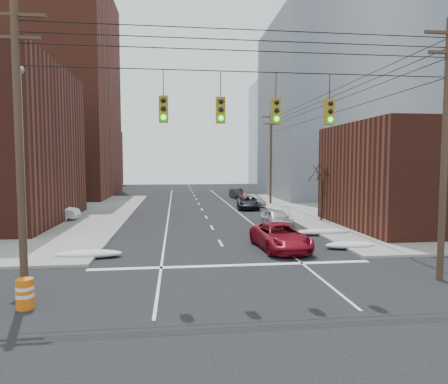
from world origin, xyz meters
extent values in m
plane|color=black|center=(0.00, 0.00, 0.00)|extent=(160.00, 160.00, 0.00)
cube|color=#602B1D|center=(-24.00, 48.00, 15.00)|extent=(24.00, 20.00, 30.00)
cube|color=#4A1E16|center=(-26.00, 74.00, 6.00)|extent=(22.00, 18.00, 12.00)
cube|color=gray|center=(22.00, 44.00, 12.50)|extent=(22.00, 20.00, 25.00)
cube|color=gray|center=(24.00, 70.00, 11.00)|extent=(20.00, 18.00, 22.00)
cube|color=#4A1E16|center=(18.00, 16.00, 4.00)|extent=(16.00, 12.00, 8.00)
cylinder|color=#473323|center=(-8.50, 3.00, 5.50)|extent=(0.28, 0.28, 11.00)
cube|color=#473323|center=(-8.50, 3.00, 10.40)|extent=(2.20, 0.12, 0.12)
cube|color=#473323|center=(-8.50, 3.00, 9.60)|extent=(1.80, 0.12, 0.12)
cylinder|color=#473323|center=(8.50, 3.00, 5.50)|extent=(0.28, 0.28, 11.00)
cylinder|color=#473323|center=(8.50, 34.00, 5.50)|extent=(0.28, 0.28, 11.00)
cube|color=#473323|center=(8.50, 34.00, 10.40)|extent=(2.20, 0.12, 0.12)
cube|color=#473323|center=(8.50, 34.00, 9.60)|extent=(1.80, 0.12, 0.12)
cylinder|color=black|center=(0.00, 3.00, 8.60)|extent=(17.00, 0.04, 0.04)
cylinder|color=black|center=(-3.20, 3.00, 8.10)|extent=(0.03, 0.03, 1.00)
cube|color=olive|center=(-3.20, 3.00, 7.10)|extent=(0.35, 0.30, 1.00)
sphere|color=black|center=(-3.20, 2.83, 7.42)|extent=(0.20, 0.20, 0.20)
sphere|color=black|center=(-3.20, 2.83, 7.10)|extent=(0.20, 0.20, 0.20)
sphere|color=#0CE526|center=(-3.20, 2.83, 6.78)|extent=(0.20, 0.20, 0.20)
cylinder|color=black|center=(-1.00, 3.00, 8.10)|extent=(0.03, 0.03, 1.00)
cube|color=olive|center=(-1.00, 3.00, 7.10)|extent=(0.35, 0.30, 1.00)
sphere|color=black|center=(-1.00, 2.83, 7.42)|extent=(0.20, 0.20, 0.20)
sphere|color=black|center=(-1.00, 2.83, 7.10)|extent=(0.20, 0.20, 0.20)
sphere|color=#0CE526|center=(-1.00, 2.83, 6.78)|extent=(0.20, 0.20, 0.20)
cylinder|color=black|center=(1.20, 3.00, 8.10)|extent=(0.03, 0.03, 1.00)
cube|color=olive|center=(1.20, 3.00, 7.10)|extent=(0.35, 0.30, 1.00)
sphere|color=black|center=(1.20, 2.83, 7.42)|extent=(0.20, 0.20, 0.20)
sphere|color=black|center=(1.20, 2.83, 7.10)|extent=(0.20, 0.20, 0.20)
sphere|color=#0CE526|center=(1.20, 2.83, 6.78)|extent=(0.20, 0.20, 0.20)
cylinder|color=black|center=(3.40, 3.00, 8.10)|extent=(0.03, 0.03, 1.00)
cube|color=olive|center=(3.40, 3.00, 7.10)|extent=(0.35, 0.30, 1.00)
sphere|color=black|center=(3.40, 2.83, 7.42)|extent=(0.20, 0.20, 0.20)
sphere|color=black|center=(3.40, 2.83, 7.10)|extent=(0.20, 0.20, 0.20)
sphere|color=#0CE526|center=(3.40, 2.83, 6.78)|extent=(0.20, 0.20, 0.20)
cylinder|color=gray|center=(-9.50, 6.00, 4.50)|extent=(0.18, 0.18, 9.00)
sphere|color=gray|center=(-9.50, 6.00, 9.10)|extent=(0.44, 0.44, 0.44)
cylinder|color=black|center=(9.60, 20.00, 1.75)|extent=(0.20, 0.20, 3.50)
cylinder|color=black|center=(9.98, 20.12, 4.07)|extent=(0.27, 0.82, 1.19)
cylinder|color=black|center=(9.82, 20.57, 4.16)|extent=(1.17, 0.54, 1.38)
cylinder|color=black|center=(9.17, 20.74, 4.19)|extent=(1.44, 1.00, 1.48)
cylinder|color=black|center=(9.20, 20.06, 4.07)|extent=(0.17, 0.84, 1.19)
cylinder|color=black|center=(9.15, 19.58, 4.16)|extent=(0.82, 0.99, 1.40)
cylinder|color=black|center=(9.66, 19.15, 4.19)|extent=(1.74, 0.21, 1.43)
cylinder|color=black|center=(9.93, 19.77, 4.07)|extent=(0.48, 0.73, 1.20)
ellipsoid|color=silver|center=(-7.40, 9.00, 0.21)|extent=(3.50, 1.08, 0.42)
ellipsoid|color=silver|center=(7.40, 9.50, 0.21)|extent=(3.00, 1.08, 0.42)
ellipsoid|color=silver|center=(7.40, 14.00, 0.21)|extent=(4.00, 1.08, 0.42)
imported|color=maroon|center=(3.26, 9.78, 0.76)|extent=(2.89, 5.62, 1.52)
imported|color=#AEAEB3|center=(4.94, 17.17, 0.73)|extent=(1.89, 4.35, 1.46)
imported|color=silver|center=(5.80, 19.25, 0.64)|extent=(1.63, 3.96, 1.28)
imported|color=black|center=(5.00, 29.92, 0.69)|extent=(2.84, 5.19, 1.38)
imported|color=silver|center=(6.25, 32.67, 0.65)|extent=(2.19, 4.61, 1.30)
imported|color=maroon|center=(6.35, 38.06, 0.61)|extent=(1.65, 3.66, 1.22)
imported|color=black|center=(5.85, 43.16, 0.67)|extent=(1.89, 4.23, 1.35)
imported|color=silver|center=(-13.36, 22.68, 0.91)|extent=(4.68, 1.88, 1.51)
imported|color=silver|center=(-15.76, 27.66, 0.79)|extent=(5.07, 3.85, 1.28)
imported|color=#B8B9BE|center=(-16.55, 30.65, 0.93)|extent=(4.86, 2.85, 1.55)
cylinder|color=orange|center=(-7.99, 1.63, 0.53)|extent=(0.64, 0.64, 1.05)
cylinder|color=white|center=(-7.99, 1.63, 0.74)|extent=(0.65, 0.65, 0.13)
cylinder|color=white|center=(-7.99, 1.63, 0.47)|extent=(0.65, 0.65, 0.13)
camera|label=1|loc=(-2.75, -12.62, 5.08)|focal=32.00mm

